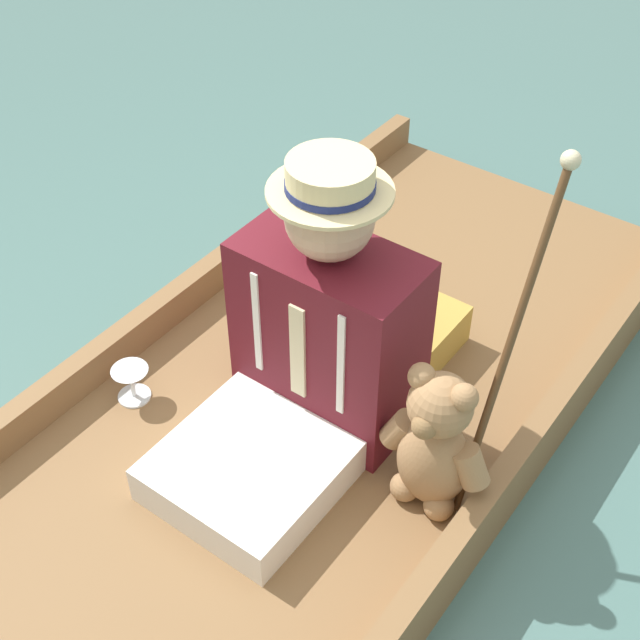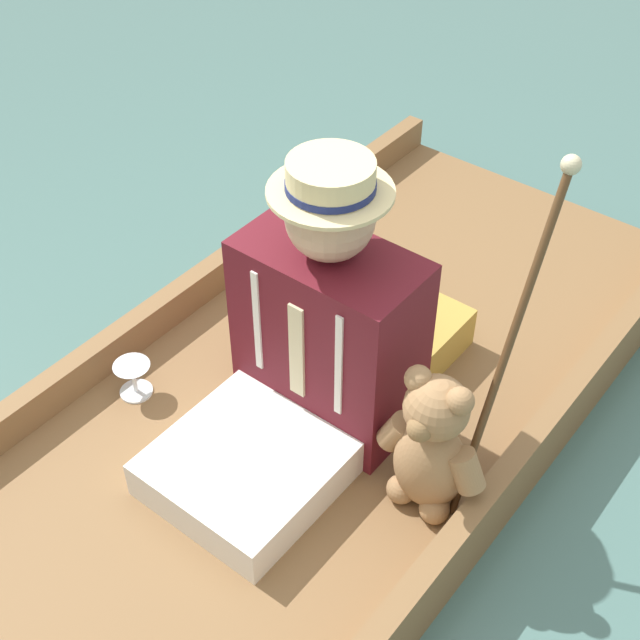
{
  "view_description": "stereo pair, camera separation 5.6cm",
  "coord_description": "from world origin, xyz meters",
  "px_view_note": "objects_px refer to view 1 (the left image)",
  "views": [
    {
      "loc": [
        -1.01,
        1.14,
        1.94
      ],
      "look_at": [
        -0.03,
        -0.2,
        0.45
      ],
      "focal_mm": 50.0,
      "sensor_mm": 36.0,
      "label": 1
    },
    {
      "loc": [
        -1.06,
        1.1,
        1.94
      ],
      "look_at": [
        -0.03,
        -0.2,
        0.45
      ],
      "focal_mm": 50.0,
      "sensor_mm": 36.0,
      "label": 2
    }
  ],
  "objects_px": {
    "wine_glass": "(131,378)",
    "walking_cane": "(519,317)",
    "teddy_bear": "(434,444)",
    "seated_person": "(313,345)"
  },
  "relations": [
    {
      "from": "wine_glass",
      "to": "walking_cane",
      "type": "xyz_separation_m",
      "value": [
        -0.92,
        -0.38,
        0.44
      ]
    },
    {
      "from": "teddy_bear",
      "to": "wine_glass",
      "type": "distance_m",
      "value": 0.87
    },
    {
      "from": "seated_person",
      "to": "teddy_bear",
      "type": "relative_size",
      "value": 1.83
    },
    {
      "from": "seated_person",
      "to": "teddy_bear",
      "type": "height_order",
      "value": "seated_person"
    },
    {
      "from": "teddy_bear",
      "to": "wine_glass",
      "type": "xyz_separation_m",
      "value": [
        0.84,
        0.19,
        -0.13
      ]
    },
    {
      "from": "seated_person",
      "to": "wine_glass",
      "type": "distance_m",
      "value": 0.55
    },
    {
      "from": "wine_glass",
      "to": "walking_cane",
      "type": "distance_m",
      "value": 1.09
    },
    {
      "from": "seated_person",
      "to": "walking_cane",
      "type": "xyz_separation_m",
      "value": [
        -0.46,
        -0.15,
        0.23
      ]
    },
    {
      "from": "teddy_bear",
      "to": "wine_glass",
      "type": "bearing_deg",
      "value": 12.99
    },
    {
      "from": "wine_glass",
      "to": "teddy_bear",
      "type": "bearing_deg",
      "value": -167.01
    }
  ]
}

